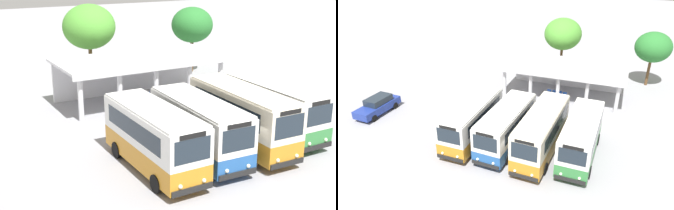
{
  "view_description": "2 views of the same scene",
  "coord_description": "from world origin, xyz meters",
  "views": [
    {
      "loc": [
        -13.58,
        -17.18,
        10.41
      ],
      "look_at": [
        0.37,
        6.9,
        1.64
      ],
      "focal_mm": 49.41,
      "sensor_mm": 36.0,
      "label": 1
    },
    {
      "loc": [
        7.4,
        -18.11,
        14.6
      ],
      "look_at": [
        -1.31,
        4.89,
        2.25
      ],
      "focal_mm": 34.12,
      "sensor_mm": 36.0,
      "label": 2
    }
  ],
  "objects": [
    {
      "name": "city_bus_second_in_row",
      "position": [
        -0.32,
        2.38,
        1.8
      ],
      "size": [
        2.7,
        7.65,
        3.25
      ],
      "color": "black",
      "rests_on": "ground"
    },
    {
      "name": "city_bus_nearest_orange",
      "position": [
        -3.23,
        2.16,
        1.85
      ],
      "size": [
        2.46,
        7.59,
        3.35
      ],
      "color": "black",
      "rests_on": "ground"
    },
    {
      "name": "waiting_chair_end_by_column",
      "position": [
        0.73,
        12.46,
        0.52
      ],
      "size": [
        0.46,
        0.46,
        0.86
      ],
      "color": "slate",
      "rests_on": "ground"
    },
    {
      "name": "waiting_chair_second_from_end",
      "position": [
        1.29,
        12.48,
        0.52
      ],
      "size": [
        0.46,
        0.46,
        0.86
      ],
      "color": "slate",
      "rests_on": "ground"
    },
    {
      "name": "terminal_canopy",
      "position": [
        1.87,
        14.17,
        2.63
      ],
      "size": [
        12.77,
        5.89,
        3.4
      ],
      "color": "silver",
      "rests_on": "ground"
    },
    {
      "name": "roadside_tree_east_of_canopy",
      "position": [
        10.47,
        19.78,
        4.5
      ],
      "size": [
        3.94,
        3.94,
        6.19
      ],
      "color": "brown",
      "rests_on": "ground"
    },
    {
      "name": "city_bus_fourth_amber",
      "position": [
        5.49,
        2.82,
        1.82
      ],
      "size": [
        2.49,
        7.47,
        3.3
      ],
      "color": "black",
      "rests_on": "ground"
    },
    {
      "name": "waiting_chair_middle_seat",
      "position": [
        1.85,
        12.47,
        0.52
      ],
      "size": [
        0.46,
        0.46,
        0.86
      ],
      "color": "slate",
      "rests_on": "ground"
    },
    {
      "name": "city_bus_middle_cream",
      "position": [
        2.58,
        2.33,
        1.93
      ],
      "size": [
        2.61,
        8.1,
        3.5
      ],
      "color": "black",
      "rests_on": "ground"
    },
    {
      "name": "roadside_tree_behind_canopy",
      "position": [
        0.29,
        20.1,
        4.99
      ],
      "size": [
        4.48,
        4.48,
        6.91
      ],
      "color": "brown",
      "rests_on": "ground"
    },
    {
      "name": "waiting_chair_fourth_seat",
      "position": [
        2.41,
        12.35,
        0.52
      ],
      "size": [
        0.46,
        0.46,
        0.86
      ],
      "color": "slate",
      "rests_on": "ground"
    },
    {
      "name": "ground_plane",
      "position": [
        0.0,
        0.0,
        0.0
      ],
      "size": [
        180.0,
        180.0,
        0.0
      ],
      "primitive_type": "plane",
      "color": "#939399"
    }
  ]
}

